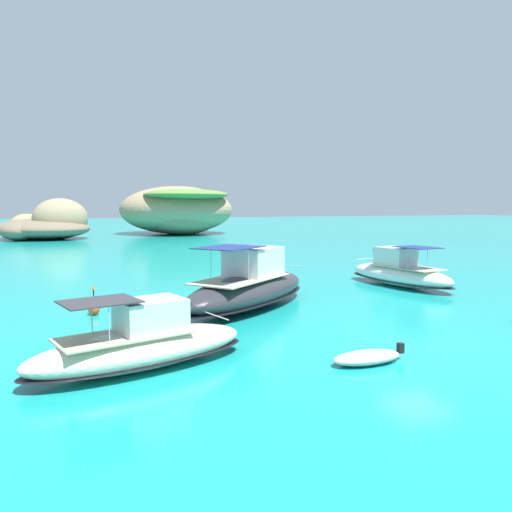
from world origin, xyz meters
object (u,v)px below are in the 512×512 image
at_px(motorboat_cream, 142,345).
at_px(channel_buoy, 94,308).
at_px(islet_large, 179,212).
at_px(islet_small, 44,226).
at_px(motorboat_white, 399,273).
at_px(motorboat_charcoal, 249,288).
at_px(dinghy_tender, 367,357).

relative_size(motorboat_cream, channel_buoy, 5.49).
bearing_deg(channel_buoy, islet_large, 75.79).
height_order(islet_small, motorboat_cream, islet_small).
relative_size(motorboat_white, channel_buoy, 6.14).
bearing_deg(channel_buoy, motorboat_charcoal, -6.78).
distance_m(motorboat_charcoal, channel_buoy, 7.91).
bearing_deg(islet_large, dinghy_tender, -96.15).
distance_m(motorboat_cream, channel_buoy, 9.07).
xyz_separation_m(motorboat_white, motorboat_cream, (-18.39, -11.39, -0.10)).
distance_m(motorboat_charcoal, motorboat_cream, 10.36).
relative_size(islet_large, motorboat_cream, 3.65).
xyz_separation_m(islet_small, motorboat_charcoal, (13.82, -61.67, -1.04)).
relative_size(motorboat_white, motorboat_cream, 1.12).
bearing_deg(motorboat_charcoal, islet_large, 82.26).
distance_m(motorboat_white, motorboat_cream, 21.63).
xyz_separation_m(islet_large, islet_small, (-23.14, -6.95, -2.05)).
height_order(islet_large, motorboat_charcoal, islet_large).
relative_size(motorboat_cream, dinghy_tender, 2.88).
bearing_deg(motorboat_charcoal, motorboat_cream, -129.10).
xyz_separation_m(motorboat_charcoal, channel_buoy, (-7.82, 0.93, -0.74)).
height_order(motorboat_white, dinghy_tender, motorboat_white).
xyz_separation_m(islet_small, dinghy_tender, (14.65, -71.84, -1.89)).
distance_m(islet_large, motorboat_cream, 78.36).
bearing_deg(motorboat_charcoal, motorboat_white, 15.81).
xyz_separation_m(motorboat_charcoal, motorboat_cream, (-6.53, -8.03, -0.30)).
xyz_separation_m(islet_large, motorboat_cream, (-15.85, -76.66, -3.38)).
relative_size(islet_small, motorboat_cream, 2.59).
bearing_deg(islet_small, channel_buoy, -84.36).
xyz_separation_m(motorboat_white, channel_buoy, (-19.68, -2.43, -0.54)).
bearing_deg(motorboat_cream, dinghy_tender, -16.17).
distance_m(islet_large, islet_small, 24.25).
bearing_deg(islet_large, islet_small, -163.28).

